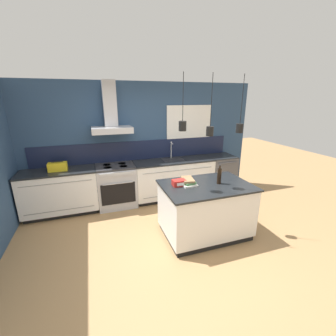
{
  "coord_description": "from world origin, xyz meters",
  "views": [
    {
      "loc": [
        -0.96,
        -2.92,
        2.27
      ],
      "look_at": [
        0.29,
        0.74,
        1.05
      ],
      "focal_mm": 24.0,
      "sensor_mm": 36.0,
      "label": 1
    }
  ],
  "objects": [
    {
      "name": "oven_range",
      "position": [
        -0.56,
        1.69,
        0.46
      ],
      "size": [
        0.8,
        0.66,
        0.91
      ],
      "color": "#B5B5BA",
      "rests_on": "ground_plane"
    },
    {
      "name": "book_stack",
      "position": [
        0.45,
        0.23,
        0.95
      ],
      "size": [
        0.24,
        0.34,
        0.1
      ],
      "color": "silver",
      "rests_on": "kitchen_island"
    },
    {
      "name": "counter_run_sink",
      "position": [
        0.75,
        1.69,
        0.46
      ],
      "size": [
        1.84,
        0.64,
        1.3
      ],
      "color": "black",
      "rests_on": "ground_plane"
    },
    {
      "name": "yellow_toolbox",
      "position": [
        -1.64,
        1.69,
        0.99
      ],
      "size": [
        0.34,
        0.18,
        0.19
      ],
      "color": "gold",
      "rests_on": "counter_run_left"
    },
    {
      "name": "wall_back",
      "position": [
        -0.02,
        2.0,
        1.36
      ],
      "size": [
        5.6,
        2.07,
        2.6
      ],
      "color": "navy",
      "rests_on": "ground_plane"
    },
    {
      "name": "dishwasher",
      "position": [
        1.98,
        1.69,
        0.46
      ],
      "size": [
        0.63,
        0.65,
        0.91
      ],
      "color": "#4C4C51",
      "rests_on": "ground_plane"
    },
    {
      "name": "kitchen_island",
      "position": [
        0.74,
        0.1,
        0.46
      ],
      "size": [
        1.45,
        0.99,
        0.91
      ],
      "color": "black",
      "rests_on": "ground_plane"
    },
    {
      "name": "bottle_on_island",
      "position": [
        0.95,
        0.08,
        1.05
      ],
      "size": [
        0.07,
        0.07,
        0.32
      ],
      "color": "black",
      "rests_on": "kitchen_island"
    },
    {
      "name": "counter_run_left",
      "position": [
        -1.66,
        1.69,
        0.46
      ],
      "size": [
        1.43,
        0.64,
        0.91
      ],
      "color": "black",
      "rests_on": "ground_plane"
    },
    {
      "name": "red_supply_box",
      "position": [
        0.3,
        0.21,
        0.96
      ],
      "size": [
        0.21,
        0.15,
        0.1
      ],
      "color": "red",
      "rests_on": "kitchen_island"
    },
    {
      "name": "ground_plane",
      "position": [
        0.0,
        0.0,
        0.0
      ],
      "size": [
        16.0,
        16.0,
        0.0
      ],
      "primitive_type": "plane",
      "color": "#A87F51",
      "rests_on": "ground"
    }
  ]
}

